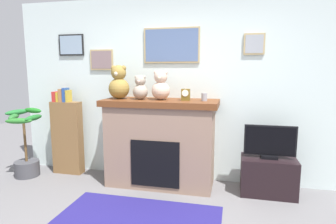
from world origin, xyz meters
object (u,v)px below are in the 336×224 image
at_px(tv_stand, 268,176).
at_px(mantel_clock, 186,95).
at_px(candle_jar, 204,97).
at_px(teddy_bear_grey, 161,87).
at_px(television, 270,142).
at_px(teddy_bear_tan, 119,84).
at_px(potted_plant, 26,151).
at_px(fireplace, 161,142).
at_px(bookshelf, 67,135).
at_px(teddy_bear_brown, 140,88).

height_order(tv_stand, mantel_clock, mantel_clock).
bearing_deg(candle_jar, teddy_bear_grey, -179.95).
height_order(television, teddy_bear_tan, teddy_bear_tan).
bearing_deg(mantel_clock, potted_plant, -176.30).
xyz_separation_m(tv_stand, candle_jar, (-0.83, -0.01, 1.00)).
relative_size(fireplace, teddy_bear_grey, 3.93).
bearing_deg(fireplace, bookshelf, 176.44).
height_order(fireplace, teddy_bear_tan, teddy_bear_tan).
xyz_separation_m(bookshelf, mantel_clock, (1.85, -0.11, 0.67)).
bearing_deg(fireplace, tv_stand, -0.27).
distance_m(teddy_bear_tan, teddy_bear_grey, 0.60).
distance_m(bookshelf, potted_plant, 0.63).
bearing_deg(fireplace, potted_plant, -175.13).
xyz_separation_m(bookshelf, teddy_bear_brown, (1.23, -0.11, 0.74)).
bearing_deg(potted_plant, candle_jar, 3.39).
bearing_deg(fireplace, mantel_clock, -3.16).
bearing_deg(bookshelf, television, -1.99).
bearing_deg(teddy_bear_grey, mantel_clock, -0.16).
xyz_separation_m(fireplace, tv_stand, (1.42, -0.01, -0.36)).
xyz_separation_m(bookshelf, teddy_bear_grey, (1.51, -0.11, 0.77)).
height_order(bookshelf, potted_plant, bookshelf).
distance_m(bookshelf, mantel_clock, 1.97).
distance_m(television, mantel_clock, 1.22).
distance_m(fireplace, teddy_bear_brown, 0.79).
relative_size(tv_stand, mantel_clock, 4.46).
bearing_deg(television, candle_jar, -179.35).
relative_size(bookshelf, teddy_bear_grey, 3.33).
distance_m(fireplace, television, 1.43).
distance_m(fireplace, mantel_clock, 0.75).
distance_m(bookshelf, candle_jar, 2.19).
bearing_deg(potted_plant, television, 2.73).
bearing_deg(teddy_bear_grey, candle_jar, 0.05).
bearing_deg(candle_jar, fireplace, 178.28).
bearing_deg(teddy_bear_brown, candle_jar, 0.03).
height_order(fireplace, teddy_bear_brown, teddy_bear_brown).
relative_size(bookshelf, teddy_bear_brown, 4.01).
bearing_deg(teddy_bear_brown, teddy_bear_grey, -0.02).
bearing_deg(tv_stand, teddy_bear_tan, -179.67).
bearing_deg(teddy_bear_tan, potted_plant, -173.90).
xyz_separation_m(fireplace, teddy_bear_grey, (0.01, -0.02, 0.77)).
xyz_separation_m(potted_plant, candle_jar, (2.62, 0.16, 0.85)).
relative_size(tv_stand, teddy_bear_brown, 2.06).
distance_m(bookshelf, television, 2.93).
relative_size(potted_plant, candle_jar, 10.01).
distance_m(potted_plant, teddy_bear_brown, 2.00).
distance_m(candle_jar, teddy_bear_grey, 0.59).
bearing_deg(fireplace, candle_jar, -1.72).
distance_m(bookshelf, teddy_bear_grey, 1.70).
height_order(candle_jar, teddy_bear_grey, teddy_bear_grey).
bearing_deg(bookshelf, potted_plant, -153.37).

